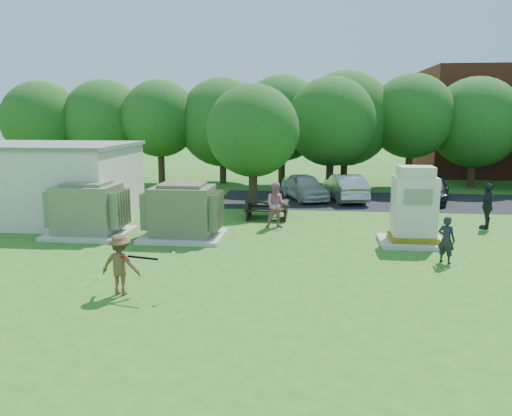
# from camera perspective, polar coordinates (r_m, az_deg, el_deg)

# --- Properties ---
(ground) EXTENTS (120.00, 120.00, 0.00)m
(ground) POSITION_cam_1_polar(r_m,az_deg,el_deg) (14.21, -1.83, -8.15)
(ground) COLOR #2D6619
(ground) RESTS_ON ground
(service_building) EXTENTS (10.00, 5.00, 3.20)m
(service_building) POSITION_cam_1_polar(r_m,az_deg,el_deg) (24.28, -25.90, 2.55)
(service_building) COLOR beige
(service_building) RESTS_ON ground
(service_building_roof) EXTENTS (10.20, 5.20, 0.15)m
(service_building_roof) POSITION_cam_1_polar(r_m,az_deg,el_deg) (24.13, -26.22, 6.48)
(service_building_roof) COLOR slate
(service_building_roof) RESTS_ON service_building
(parking_strip) EXTENTS (20.00, 6.00, 0.01)m
(parking_strip) POSITION_cam_1_polar(r_m,az_deg,el_deg) (27.66, 16.87, 0.69)
(parking_strip) COLOR #232326
(parking_strip) RESTS_ON ground
(transformer_left) EXTENTS (3.00, 2.40, 2.07)m
(transformer_left) POSITION_cam_1_polar(r_m,az_deg,el_deg) (20.05, -18.63, -0.28)
(transformer_left) COLOR beige
(transformer_left) RESTS_ON ground
(transformer_right) EXTENTS (3.00, 2.40, 2.07)m
(transformer_right) POSITION_cam_1_polar(r_m,az_deg,el_deg) (18.79, -8.34, -0.53)
(transformer_right) COLOR beige
(transformer_right) RESTS_ON ground
(generator_cabinet) EXTENTS (2.30, 1.88, 2.80)m
(generator_cabinet) POSITION_cam_1_polar(r_m,az_deg,el_deg) (18.52, 17.59, -0.28)
(generator_cabinet) COLOR beige
(generator_cabinet) RESTS_ON ground
(picnic_table) EXTENTS (1.91, 1.43, 0.82)m
(picnic_table) POSITION_cam_1_polar(r_m,az_deg,el_deg) (22.14, 1.28, 0.07)
(picnic_table) COLOR black
(picnic_table) RESTS_ON ground
(batter) EXTENTS (1.06, 0.66, 1.59)m
(batter) POSITION_cam_1_polar(r_m,az_deg,el_deg) (13.32, -15.25, -6.26)
(batter) COLOR brown
(batter) RESTS_ON ground
(person_by_generator) EXTENTS (0.65, 0.62, 1.49)m
(person_by_generator) POSITION_cam_1_polar(r_m,az_deg,el_deg) (16.60, 20.92, -3.41)
(person_by_generator) COLOR black
(person_by_generator) RESTS_ON ground
(person_at_picnic) EXTENTS (0.98, 0.80, 1.88)m
(person_at_picnic) POSITION_cam_1_polar(r_m,az_deg,el_deg) (20.32, 2.36, 0.34)
(person_at_picnic) COLOR #C46788
(person_at_picnic) RESTS_ON ground
(person_walking_right) EXTENTS (0.92, 1.18, 1.86)m
(person_walking_right) POSITION_cam_1_polar(r_m,az_deg,el_deg) (22.19, 24.93, 0.20)
(person_walking_right) COLOR #232328
(person_walking_right) RESTS_ON ground
(car_white) EXTENTS (3.02, 4.42, 1.40)m
(car_white) POSITION_cam_1_polar(r_m,az_deg,el_deg) (27.30, 5.59, 2.45)
(car_white) COLOR silver
(car_white) RESTS_ON ground
(car_silver_a) EXTENTS (2.32, 4.54, 1.43)m
(car_silver_a) POSITION_cam_1_polar(r_m,az_deg,el_deg) (27.21, 10.16, 2.34)
(car_silver_a) COLOR #9E9EA2
(car_silver_a) RESTS_ON ground
(car_dark) EXTENTS (2.79, 4.51, 1.22)m
(car_dark) POSITION_cam_1_polar(r_m,az_deg,el_deg) (27.94, 19.40, 1.90)
(car_dark) COLOR black
(car_dark) RESTS_ON ground
(batting_equipment) EXTENTS (1.46, 0.29, 0.18)m
(batting_equipment) POSITION_cam_1_polar(r_m,az_deg,el_deg) (12.90, -12.73, -5.47)
(batting_equipment) COLOR black
(batting_equipment) RESTS_ON ground
(tree_row) EXTENTS (41.30, 13.30, 7.30)m
(tree_row) POSITION_cam_1_polar(r_m,az_deg,el_deg) (31.81, 6.17, 9.85)
(tree_row) COLOR #47301E
(tree_row) RESTS_ON ground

